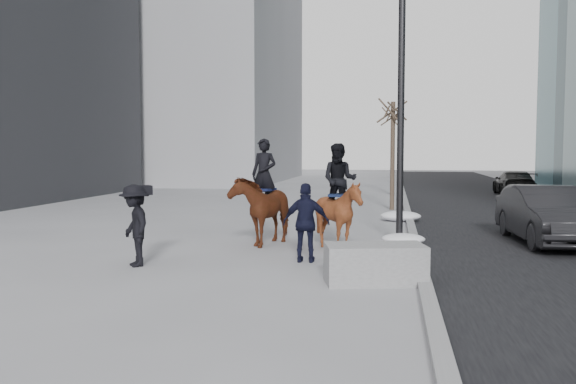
% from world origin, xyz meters
% --- Properties ---
extents(ground, '(120.00, 120.00, 0.00)m').
position_xyz_m(ground, '(0.00, 0.00, 0.00)').
color(ground, gray).
rests_on(ground, ground).
extents(road, '(8.00, 90.00, 0.01)m').
position_xyz_m(road, '(7.00, 10.00, 0.01)').
color(road, black).
rests_on(road, ground).
extents(curb, '(0.25, 90.00, 0.12)m').
position_xyz_m(curb, '(3.00, 10.00, 0.06)').
color(curb, gray).
rests_on(curb, ground).
extents(planter, '(1.99, 1.30, 0.73)m').
position_xyz_m(planter, '(2.10, -1.43, 0.37)').
color(planter, gray).
rests_on(planter, ground).
extents(car_near, '(1.96, 4.74, 1.53)m').
position_xyz_m(car_near, '(6.45, 4.13, 0.76)').
color(car_near, black).
rests_on(car_near, ground).
extents(car_far, '(2.06, 4.63, 1.32)m').
position_xyz_m(car_far, '(8.88, 21.55, 0.66)').
color(car_far, black).
rests_on(car_far, ground).
extents(tree_near, '(1.20, 1.20, 4.90)m').
position_xyz_m(tree_near, '(2.40, 12.53, 2.45)').
color(tree_near, '#3A2F22').
rests_on(tree_near, ground).
extents(tree_far, '(1.20, 1.20, 5.13)m').
position_xyz_m(tree_far, '(2.40, 20.85, 2.57)').
color(tree_far, '#382921').
rests_on(tree_far, ground).
extents(mounted_left, '(1.51, 2.33, 2.78)m').
position_xyz_m(mounted_left, '(-0.96, 2.88, 1.03)').
color(mounted_left, '#48250E').
rests_on(mounted_left, ground).
extents(mounted_right, '(1.52, 1.68, 2.64)m').
position_xyz_m(mounted_right, '(1.11, 2.15, 1.06)').
color(mounted_right, '#502810').
rests_on(mounted_right, ground).
extents(feeder, '(1.04, 0.88, 1.75)m').
position_xyz_m(feeder, '(0.54, 0.45, 0.88)').
color(feeder, black).
rests_on(feeder, ground).
extents(camera_crew, '(1.21, 1.30, 1.75)m').
position_xyz_m(camera_crew, '(-3.00, -0.61, 0.89)').
color(camera_crew, black).
rests_on(camera_crew, ground).
extents(lamppost, '(0.25, 2.49, 9.09)m').
position_xyz_m(lamppost, '(2.60, 3.87, 4.99)').
color(lamppost, black).
rests_on(lamppost, ground).
extents(snow_piles, '(1.40, 5.98, 0.36)m').
position_xyz_m(snow_piles, '(2.70, 6.70, 0.17)').
color(snow_piles, white).
rests_on(snow_piles, ground).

